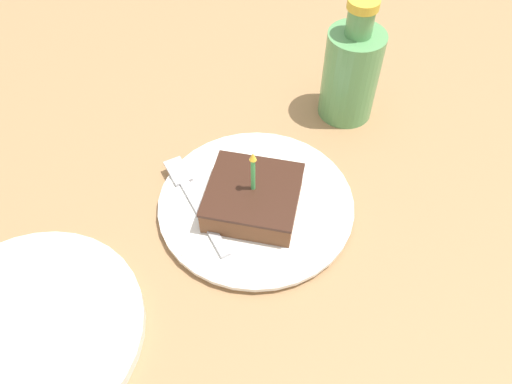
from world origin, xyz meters
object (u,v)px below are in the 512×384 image
(plate, at_px, (256,204))
(bottle, at_px, (351,71))
(cake_slice, at_px, (253,197))
(side_plate, at_px, (27,332))
(fork, at_px, (193,197))

(plate, xyz_separation_m, bottle, (-0.21, 0.09, 0.07))
(plate, bearing_deg, bottle, 156.01)
(cake_slice, xyz_separation_m, bottle, (-0.22, 0.09, 0.04))
(plate, bearing_deg, side_plate, -42.98)
(side_plate, bearing_deg, cake_slice, 136.03)
(fork, height_order, bottle, bottle)
(cake_slice, relative_size, side_plate, 0.44)
(fork, xyz_separation_m, bottle, (-0.22, 0.17, 0.06))
(fork, bearing_deg, plate, 99.33)
(plate, bearing_deg, cake_slice, -9.96)
(cake_slice, bearing_deg, plate, 170.04)
(cake_slice, relative_size, bottle, 0.60)
(fork, bearing_deg, bottle, 142.15)
(fork, bearing_deg, side_plate, -31.15)
(cake_slice, xyz_separation_m, side_plate, (0.21, -0.20, -0.03))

